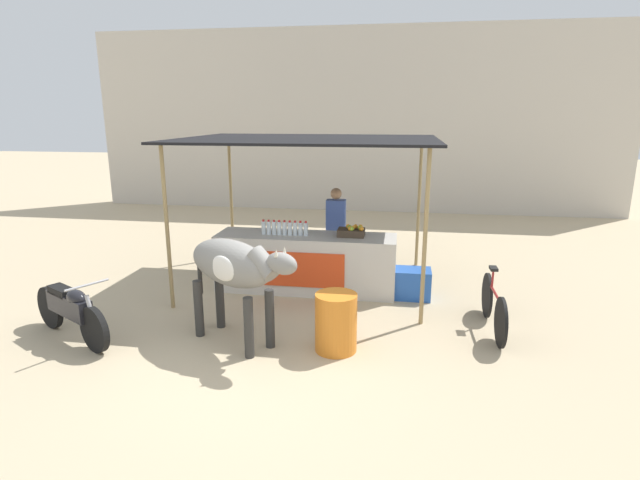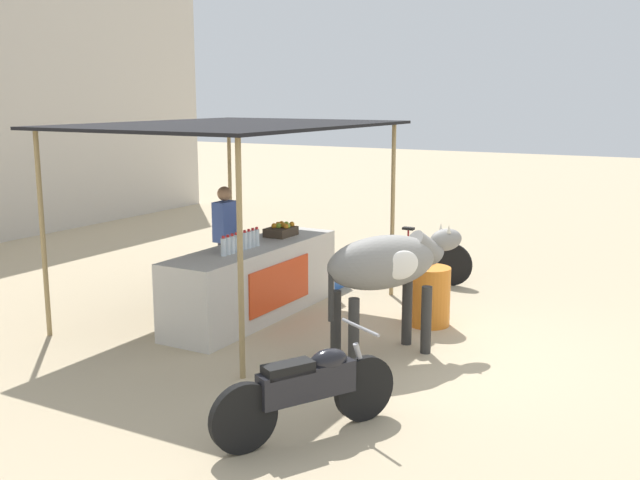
% 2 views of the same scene
% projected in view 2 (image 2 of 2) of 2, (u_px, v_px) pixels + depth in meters
% --- Properties ---
extents(ground_plane, '(60.00, 60.00, 0.00)m').
position_uv_depth(ground_plane, '(408.00, 343.00, 8.88)').
color(ground_plane, tan).
extents(stall_counter, '(3.00, 0.82, 0.96)m').
position_uv_depth(stall_counter, '(254.00, 281.00, 9.85)').
color(stall_counter, beige).
rests_on(stall_counter, ground).
extents(stall_awning, '(4.20, 3.20, 2.53)m').
position_uv_depth(stall_awning, '(232.00, 131.00, 9.62)').
color(stall_awning, black).
rests_on(stall_awning, ground).
extents(water_bottle_row, '(0.79, 0.07, 0.25)m').
position_uv_depth(water_bottle_row, '(241.00, 242.00, 9.42)').
color(water_bottle_row, silver).
rests_on(water_bottle_row, stall_counter).
extents(fruit_crate, '(0.44, 0.32, 0.18)m').
position_uv_depth(fruit_crate, '(281.00, 230.00, 10.42)').
color(fruit_crate, '#3F3326').
rests_on(fruit_crate, stall_counter).
extents(vendor_behind_counter, '(0.34, 0.22, 1.65)m').
position_uv_depth(vendor_behind_counter, '(226.00, 243.00, 10.49)').
color(vendor_behind_counter, '#383842').
rests_on(vendor_behind_counter, ground).
extents(cooler_box, '(0.60, 0.44, 0.48)m').
position_uv_depth(cooler_box, '(326.00, 273.00, 11.37)').
color(cooler_box, blue).
rests_on(cooler_box, ground).
extents(water_barrel, '(0.53, 0.53, 0.75)m').
position_uv_depth(water_barrel, '(429.00, 296.00, 9.52)').
color(water_barrel, orange).
rests_on(water_barrel, ground).
extents(cow, '(1.76, 1.23, 1.44)m').
position_uv_depth(cow, '(388.00, 266.00, 8.28)').
color(cow, gray).
rests_on(cow, ground).
extents(motorcycle_parked, '(1.61, 0.98, 0.90)m').
position_uv_depth(motorcycle_parked, '(309.00, 388.00, 6.40)').
color(motorcycle_parked, black).
rests_on(motorcycle_parked, ground).
extents(bicycle_leaning, '(0.10, 1.66, 0.85)m').
position_uv_depth(bicycle_leaning, '(420.00, 260.00, 11.74)').
color(bicycle_leaning, black).
rests_on(bicycle_leaning, ground).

